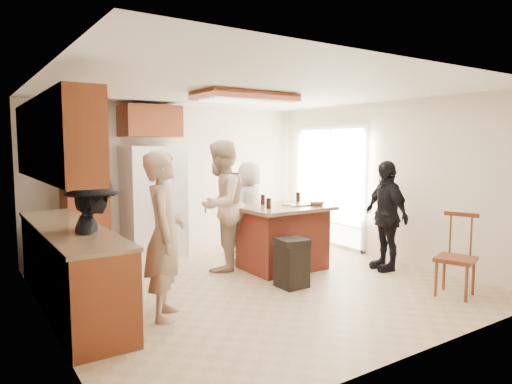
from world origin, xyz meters
TOP-DOWN VIEW (x-y plane):
  - room_shell at (4.37, 1.64)m, footprint 8.00×5.20m
  - person_front_left at (-1.43, -0.48)m, footprint 0.71×0.78m
  - person_behind_left at (-0.02, 0.84)m, footprint 1.08×0.98m
  - person_behind_right at (0.93, 1.53)m, footprint 0.89×0.77m
  - person_side_right at (1.98, -0.48)m, footprint 0.70×1.03m
  - person_counter at (-2.03, -0.02)m, footprint 0.68×1.06m
  - left_cabinetry at (-2.24, 0.40)m, footprint 0.64×3.00m
  - back_wall_units at (-1.33, 2.20)m, footprint 1.80×0.60m
  - refrigerator at (-0.55, 2.12)m, footprint 0.90×0.76m
  - kitchen_island at (0.76, 0.39)m, footprint 1.28×1.03m
  - island_items at (1.01, 0.33)m, footprint 0.96×0.73m
  - trash_bin at (0.32, -0.40)m, footprint 0.41×0.41m
  - spindle_chair at (1.76, -1.76)m, footprint 0.53×0.53m

SIDE VIEW (x-z plane):
  - trash_bin at x=0.32m, z-range 0.00..0.63m
  - spindle_chair at x=1.76m, z-range -0.04..0.95m
  - kitchen_island at x=0.76m, z-range 0.01..0.94m
  - person_counter at x=-2.03m, z-range 0.00..1.51m
  - person_behind_right at x=0.93m, z-range 0.00..1.55m
  - person_side_right at x=1.98m, z-range 0.00..1.60m
  - room_shell at x=4.37m, z-range -1.63..3.37m
  - person_front_left at x=-1.43m, z-range 0.00..1.75m
  - refrigerator at x=-0.55m, z-range 0.00..1.80m
  - person_behind_left at x=-0.02m, z-range 0.00..1.89m
  - left_cabinetry at x=-2.24m, z-range -0.19..2.11m
  - island_items at x=1.01m, z-range 0.89..1.04m
  - back_wall_units at x=-1.33m, z-range 0.15..2.60m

